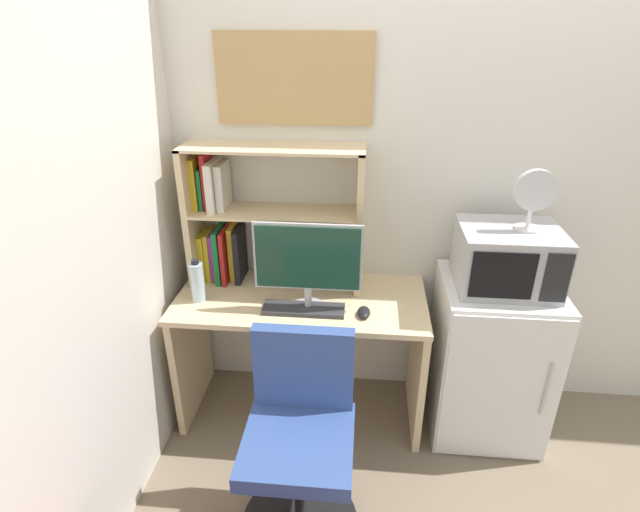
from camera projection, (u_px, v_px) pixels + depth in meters
wall_back at (573, 179)px, 2.42m from camera, size 6.40×0.04×2.60m
desk at (302, 333)px, 2.60m from camera, size 1.27×0.58×0.73m
hutch_bookshelf at (248, 216)px, 2.52m from camera, size 0.89×0.26×0.73m
monitor at (308, 262)px, 2.29m from camera, size 0.51×0.17×0.44m
keyboard at (304, 309)px, 2.38m from camera, size 0.40×0.12×0.02m
computer_mouse at (364, 312)px, 2.34m from camera, size 0.06×0.10×0.03m
water_bottle at (197, 282)px, 2.43m from camera, size 0.07×0.07×0.22m
mini_fridge at (489, 358)px, 2.55m from camera, size 0.55×0.54×0.86m
microwave at (507, 258)px, 2.30m from camera, size 0.46×0.38×0.29m
desk_fan at (534, 196)px, 2.16m from camera, size 0.19×0.11×0.28m
desk_chair at (300, 449)px, 2.04m from camera, size 0.50×0.50×0.90m
wall_corkboard at (294, 79)px, 2.31m from camera, size 0.75×0.02×0.42m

